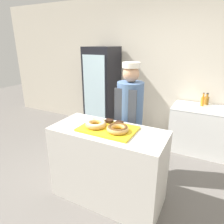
{
  "coord_description": "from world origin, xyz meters",
  "views": [
    {
      "loc": [
        0.98,
        -1.79,
        1.85
      ],
      "look_at": [
        0.0,
        0.1,
        1.1
      ],
      "focal_mm": 32.0,
      "sensor_mm": 36.0,
      "label": 1
    }
  ],
  "objects_px": {
    "donut_chocolate_glaze": "(118,128)",
    "beverage_fridge": "(102,91)",
    "brownie_back_left": "(109,121)",
    "bottle_amber": "(207,100)",
    "baker_person": "(129,119)",
    "chest_freezer": "(200,129)",
    "brownie_back_right": "(119,123)",
    "donut_light_glaze": "(96,124)",
    "bottle_orange": "(203,101)",
    "serving_tray": "(108,129)"
  },
  "relations": [
    {
      "from": "baker_person",
      "to": "chest_freezer",
      "type": "bearing_deg",
      "value": 54.78
    },
    {
      "from": "donut_chocolate_glaze",
      "to": "baker_person",
      "type": "xyz_separation_m",
      "value": [
        -0.11,
        0.59,
        -0.13
      ]
    },
    {
      "from": "donut_chocolate_glaze",
      "to": "bottle_orange",
      "type": "xyz_separation_m",
      "value": [
        0.71,
        1.89,
        -0.09
      ]
    },
    {
      "from": "donut_chocolate_glaze",
      "to": "chest_freezer",
      "type": "height_order",
      "value": "donut_chocolate_glaze"
    },
    {
      "from": "donut_chocolate_glaze",
      "to": "baker_person",
      "type": "distance_m",
      "value": 0.62
    },
    {
      "from": "donut_chocolate_glaze",
      "to": "brownie_back_left",
      "type": "xyz_separation_m",
      "value": [
        -0.2,
        0.18,
        -0.02
      ]
    },
    {
      "from": "brownie_back_left",
      "to": "donut_light_glaze",
      "type": "bearing_deg",
      "value": -111.1
    },
    {
      "from": "brownie_back_left",
      "to": "brownie_back_right",
      "type": "relative_size",
      "value": 1.0
    },
    {
      "from": "baker_person",
      "to": "beverage_fridge",
      "type": "xyz_separation_m",
      "value": [
        -1.12,
        1.2,
        0.03
      ]
    },
    {
      "from": "baker_person",
      "to": "bottle_amber",
      "type": "height_order",
      "value": "baker_person"
    },
    {
      "from": "serving_tray",
      "to": "donut_light_glaze",
      "type": "xyz_separation_m",
      "value": [
        -0.14,
        -0.03,
        0.05
      ]
    },
    {
      "from": "bottle_amber",
      "to": "donut_chocolate_glaze",
      "type": "bearing_deg",
      "value": -110.87
    },
    {
      "from": "chest_freezer",
      "to": "bottle_amber",
      "type": "relative_size",
      "value": 4.66
    },
    {
      "from": "brownie_back_right",
      "to": "bottle_amber",
      "type": "distance_m",
      "value": 2.02
    },
    {
      "from": "serving_tray",
      "to": "beverage_fridge",
      "type": "relative_size",
      "value": 0.35
    },
    {
      "from": "baker_person",
      "to": "beverage_fridge",
      "type": "bearing_deg",
      "value": 133.05
    },
    {
      "from": "chest_freezer",
      "to": "bottle_amber",
      "type": "bearing_deg",
      "value": 82.44
    },
    {
      "from": "serving_tray",
      "to": "brownie_back_left",
      "type": "relative_size",
      "value": 7.59
    },
    {
      "from": "chest_freezer",
      "to": "bottle_orange",
      "type": "height_order",
      "value": "bottle_orange"
    },
    {
      "from": "donut_light_glaze",
      "to": "baker_person",
      "type": "bearing_deg",
      "value": 74.38
    },
    {
      "from": "brownie_back_right",
      "to": "donut_chocolate_glaze",
      "type": "bearing_deg",
      "value": -68.9
    },
    {
      "from": "bottle_amber",
      "to": "bottle_orange",
      "type": "xyz_separation_m",
      "value": [
        -0.06,
        -0.13,
        0.01
      ]
    },
    {
      "from": "brownie_back_right",
      "to": "brownie_back_left",
      "type": "bearing_deg",
      "value": 180.0
    },
    {
      "from": "donut_light_glaze",
      "to": "baker_person",
      "type": "relative_size",
      "value": 0.15
    },
    {
      "from": "brownie_back_left",
      "to": "baker_person",
      "type": "xyz_separation_m",
      "value": [
        0.1,
        0.41,
        -0.11
      ]
    },
    {
      "from": "serving_tray",
      "to": "baker_person",
      "type": "height_order",
      "value": "baker_person"
    },
    {
      "from": "donut_chocolate_glaze",
      "to": "baker_person",
      "type": "bearing_deg",
      "value": 100.41
    },
    {
      "from": "brownie_back_left",
      "to": "baker_person",
      "type": "distance_m",
      "value": 0.44
    },
    {
      "from": "beverage_fridge",
      "to": "chest_freezer",
      "type": "relative_size",
      "value": 1.82
    },
    {
      "from": "brownie_back_right",
      "to": "chest_freezer",
      "type": "relative_size",
      "value": 0.08
    },
    {
      "from": "bottle_orange",
      "to": "beverage_fridge",
      "type": "bearing_deg",
      "value": -177.01
    },
    {
      "from": "serving_tray",
      "to": "bottle_amber",
      "type": "relative_size",
      "value": 3.0
    },
    {
      "from": "brownie_back_left",
      "to": "donut_chocolate_glaze",
      "type": "bearing_deg",
      "value": -41.79
    },
    {
      "from": "donut_chocolate_glaze",
      "to": "bottle_amber",
      "type": "xyz_separation_m",
      "value": [
        0.77,
        2.02,
        -0.1
      ]
    },
    {
      "from": "baker_person",
      "to": "chest_freezer",
      "type": "relative_size",
      "value": 1.67
    },
    {
      "from": "donut_chocolate_glaze",
      "to": "beverage_fridge",
      "type": "bearing_deg",
      "value": 124.41
    },
    {
      "from": "bottle_amber",
      "to": "brownie_back_left",
      "type": "bearing_deg",
      "value": -117.97
    },
    {
      "from": "brownie_back_left",
      "to": "chest_freezer",
      "type": "distance_m",
      "value": 1.95
    },
    {
      "from": "brownie_back_right",
      "to": "donut_light_glaze",
      "type": "bearing_deg",
      "value": -138.21
    },
    {
      "from": "brownie_back_left",
      "to": "baker_person",
      "type": "height_order",
      "value": "baker_person"
    },
    {
      "from": "bottle_orange",
      "to": "donut_light_glaze",
      "type": "bearing_deg",
      "value": -117.58
    },
    {
      "from": "brownie_back_left",
      "to": "bottle_amber",
      "type": "bearing_deg",
      "value": 62.03
    },
    {
      "from": "bottle_orange",
      "to": "donut_chocolate_glaze",
      "type": "bearing_deg",
      "value": -110.64
    },
    {
      "from": "brownie_back_left",
      "to": "brownie_back_right",
      "type": "xyz_separation_m",
      "value": [
        0.13,
        0.0,
        0.0
      ]
    },
    {
      "from": "chest_freezer",
      "to": "bottle_amber",
      "type": "distance_m",
      "value": 0.53
    },
    {
      "from": "bottle_orange",
      "to": "brownie_back_right",
      "type": "bearing_deg",
      "value": -114.63
    },
    {
      "from": "brownie_back_left",
      "to": "bottle_orange",
      "type": "bearing_deg",
      "value": 61.77
    },
    {
      "from": "donut_light_glaze",
      "to": "bottle_amber",
      "type": "relative_size",
      "value": 1.15
    },
    {
      "from": "brownie_back_left",
      "to": "beverage_fridge",
      "type": "height_order",
      "value": "beverage_fridge"
    },
    {
      "from": "brownie_back_right",
      "to": "chest_freezer",
      "type": "distance_m",
      "value": 1.89
    }
  ]
}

